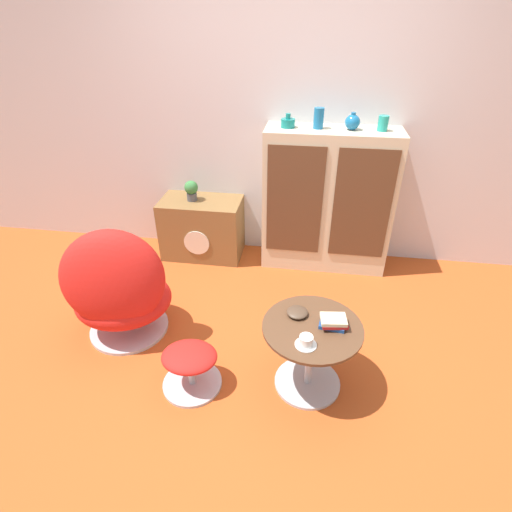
% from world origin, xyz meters
% --- Properties ---
extents(ground_plane, '(12.00, 12.00, 0.00)m').
position_xyz_m(ground_plane, '(0.00, 0.00, 0.00)').
color(ground_plane, '#B74C1E').
extents(wall_back, '(6.40, 0.06, 2.60)m').
position_xyz_m(wall_back, '(0.00, 1.63, 1.30)').
color(wall_back, silver).
rests_on(wall_back, ground_plane).
extents(sideboard, '(1.09, 0.38, 1.23)m').
position_xyz_m(sideboard, '(0.45, 1.41, 0.62)').
color(sideboard, beige).
rests_on(sideboard, ground_plane).
extents(tv_console, '(0.74, 0.43, 0.56)m').
position_xyz_m(tv_console, '(-0.68, 1.39, 0.28)').
color(tv_console, brown).
rests_on(tv_console, ground_plane).
extents(egg_chair, '(0.80, 0.76, 0.90)m').
position_xyz_m(egg_chair, '(-0.94, 0.19, 0.40)').
color(egg_chair, '#B7B7BC').
rests_on(egg_chair, ground_plane).
extents(ottoman, '(0.37, 0.37, 0.29)m').
position_xyz_m(ottoman, '(-0.34, -0.19, 0.19)').
color(ottoman, '#B7B7BC').
rests_on(ottoman, ground_plane).
extents(coffee_table, '(0.58, 0.58, 0.48)m').
position_xyz_m(coffee_table, '(0.38, -0.07, 0.30)').
color(coffee_table, '#B7B7BC').
rests_on(coffee_table, ground_plane).
extents(vase_leftmost, '(0.11, 0.11, 0.11)m').
position_xyz_m(vase_leftmost, '(0.08, 1.41, 1.27)').
color(vase_leftmost, '#147A75').
rests_on(vase_leftmost, sideboard).
extents(vase_inner_left, '(0.08, 0.08, 0.16)m').
position_xyz_m(vase_inner_left, '(0.32, 1.41, 1.31)').
color(vase_inner_left, '#196699').
rests_on(vase_inner_left, sideboard).
extents(vase_inner_right, '(0.12, 0.12, 0.13)m').
position_xyz_m(vase_inner_right, '(0.58, 1.41, 1.29)').
color(vase_inner_right, '#196699').
rests_on(vase_inner_right, sideboard).
extents(vase_rightmost, '(0.08, 0.08, 0.11)m').
position_xyz_m(vase_rightmost, '(0.81, 1.41, 1.29)').
color(vase_rightmost, teal).
rests_on(vase_rightmost, sideboard).
extents(potted_plant, '(0.12, 0.12, 0.18)m').
position_xyz_m(potted_plant, '(-0.76, 1.39, 0.66)').
color(potted_plant, '#4C4C51').
rests_on(potted_plant, tv_console).
extents(teacup, '(0.12, 0.12, 0.06)m').
position_xyz_m(teacup, '(0.35, -0.23, 0.51)').
color(teacup, white).
rests_on(teacup, coffee_table).
extents(book_stack, '(0.17, 0.14, 0.06)m').
position_xyz_m(book_stack, '(0.49, -0.05, 0.51)').
color(book_stack, '#1E478C').
rests_on(book_stack, coffee_table).
extents(bowl, '(0.13, 0.13, 0.04)m').
position_xyz_m(bowl, '(0.28, 0.02, 0.50)').
color(bowl, '#4C3828').
rests_on(bowl, coffee_table).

